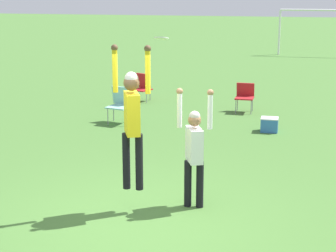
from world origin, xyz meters
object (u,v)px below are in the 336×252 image
at_px(camping_chair_0, 142,86).
at_px(camping_chair_2, 120,102).
at_px(cooler_box, 269,125).
at_px(person_jumping, 132,114).
at_px(frisbee, 161,38).
at_px(camping_chair_1, 245,95).
at_px(person_defending, 194,146).

bearing_deg(camping_chair_0, camping_chair_2, 117.16).
relative_size(camping_chair_2, cooler_box, 2.23).
bearing_deg(camping_chair_2, camping_chair_0, -73.35).
relative_size(person_jumping, frisbee, 9.96).
xyz_separation_m(camping_chair_1, camping_chair_2, (-3.04, -2.05, 0.06)).
bearing_deg(frisbee, person_defending, 8.55).
bearing_deg(cooler_box, camping_chair_2, 178.90).
distance_m(frisbee, camping_chair_1, 7.74).
relative_size(camping_chair_1, cooler_box, 1.93).
bearing_deg(camping_chair_0, camping_chair_1, -172.48).
bearing_deg(person_defending, cooler_box, 146.33).
bearing_deg(person_defending, camping_chair_0, 177.50).
bearing_deg(camping_chair_0, person_jumping, 127.42).
xyz_separation_m(camping_chair_0, camping_chair_1, (3.26, -0.89, 0.02)).
bearing_deg(camping_chair_1, camping_chair_0, -13.67).
distance_m(person_jumping, camping_chair_0, 8.95).
xyz_separation_m(camping_chair_0, camping_chair_2, (0.22, -2.94, 0.08)).
bearing_deg(person_jumping, person_defending, -90.00).
bearing_deg(person_defending, frisbee, -104.86).
bearing_deg(person_defending, camping_chair_1, 155.60).
xyz_separation_m(person_jumping, cooler_box, (1.84, 5.58, -1.41)).
height_order(person_jumping, person_defending, person_jumping).
height_order(frisbee, camping_chair_2, frisbee).
distance_m(camping_chair_2, cooler_box, 3.87).
height_order(person_defending, frisbee, frisbee).
bearing_deg(camping_chair_1, camping_chair_2, 35.66).
distance_m(person_jumping, camping_chair_2, 6.09).
distance_m(person_defending, camping_chair_2, 6.03).
distance_m(camping_chair_1, cooler_box, 2.29).
height_order(person_defending, camping_chair_2, person_defending).
distance_m(camping_chair_1, camping_chair_2, 3.67).
relative_size(person_jumping, camping_chair_0, 2.70).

